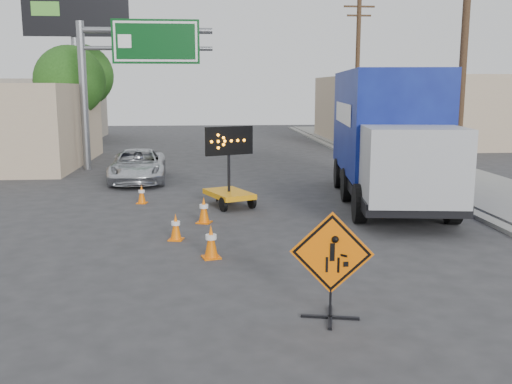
{
  "coord_description": "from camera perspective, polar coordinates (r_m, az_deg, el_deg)",
  "views": [
    {
      "loc": [
        -0.83,
        -9.39,
        3.8
      ],
      "look_at": [
        0.25,
        3.2,
        1.49
      ],
      "focal_mm": 40.0,
      "sensor_mm": 36.0,
      "label": 1
    }
  ],
  "objects": [
    {
      "name": "utility_pole_near",
      "position": [
        21.32,
        20.01,
        12.13
      ],
      "size": [
        1.8,
        0.26,
        9.0
      ],
      "color": "#46301E",
      "rests_on": "ground"
    },
    {
      "name": "cone_d",
      "position": [
        19.39,
        -11.37,
        -0.19
      ],
      "size": [
        0.38,
        0.38,
        0.64
      ],
      "rotation": [
        0.0,
        0.0,
        -0.19
      ],
      "color": "#F26705",
      "rests_on": "ground"
    },
    {
      "name": "building_right_far",
      "position": [
        41.77,
        14.55,
        7.98
      ],
      "size": [
        10.0,
        14.0,
        4.6
      ],
      "primitive_type": "cube",
      "color": "tan",
      "rests_on": "ground"
    },
    {
      "name": "ground",
      "position": [
        10.16,
        0.13,
        -11.6
      ],
      "size": [
        100.0,
        100.0,
        0.0
      ],
      "primitive_type": "plane",
      "color": "#2D2D30",
      "rests_on": "ground"
    },
    {
      "name": "storefront_left_far",
      "position": [
        45.67,
        -23.22,
        7.53
      ],
      "size": [
        12.0,
        10.0,
        4.4
      ],
      "primitive_type": "cube",
      "color": "#A29787",
      "rests_on": "ground"
    },
    {
      "name": "arrow_board",
      "position": [
        18.49,
        -2.72,
        0.36
      ],
      "size": [
        1.72,
        2.11,
        2.6
      ],
      "rotation": [
        0.0,
        0.0,
        0.4
      ],
      "color": "orange",
      "rests_on": "ground"
    },
    {
      "name": "cone_b",
      "position": [
        14.58,
        -8.03,
        -3.46
      ],
      "size": [
        0.42,
        0.42,
        0.69
      ],
      "rotation": [
        0.0,
        0.0,
        -0.23
      ],
      "color": "#F26705",
      "rests_on": "ground"
    },
    {
      "name": "billboard",
      "position": [
        36.22,
        -17.55,
        15.53
      ],
      "size": [
        6.1,
        0.54,
        9.85
      ],
      "color": "slate",
      "rests_on": "ground"
    },
    {
      "name": "tree_left_near",
      "position": [
        32.2,
        -18.11,
        10.51
      ],
      "size": [
        3.71,
        3.71,
        6.03
      ],
      "color": "#46301E",
      "rests_on": "ground"
    },
    {
      "name": "tree_left_far",
      "position": [
        40.23,
        -16.97,
        11.06
      ],
      "size": [
        4.1,
        4.1,
        6.66
      ],
      "color": "#46301E",
      "rests_on": "ground"
    },
    {
      "name": "pickup_truck",
      "position": [
        23.9,
        -11.73,
        2.59
      ],
      "size": [
        2.45,
        4.85,
        1.31
      ],
      "primitive_type": "imported",
      "rotation": [
        0.0,
        0.0,
        0.06
      ],
      "color": "silver",
      "rests_on": "ground"
    },
    {
      "name": "cone_c",
      "position": [
        16.31,
        -5.24,
        -1.78
      ],
      "size": [
        0.49,
        0.49,
        0.76
      ],
      "rotation": [
        0.0,
        0.0,
        -0.35
      ],
      "color": "#F26705",
      "rests_on": "ground"
    },
    {
      "name": "cone_a",
      "position": [
        12.96,
        -4.52,
        -4.94
      ],
      "size": [
        0.48,
        0.48,
        0.78
      ],
      "rotation": [
        0.0,
        0.0,
        0.25
      ],
      "color": "#F26705",
      "rests_on": "ground"
    },
    {
      "name": "sidewalk_right",
      "position": [
        26.75,
        17.85,
        1.86
      ],
      "size": [
        4.0,
        60.0,
        0.15
      ],
      "primitive_type": "cube",
      "color": "gray",
      "rests_on": "ground"
    },
    {
      "name": "highway_gantry",
      "position": [
        27.61,
        -12.74,
        12.75
      ],
      "size": [
        6.18,
        0.38,
        6.9
      ],
      "color": "slate",
      "rests_on": "ground"
    },
    {
      "name": "construction_sign",
      "position": [
        9.52,
        7.54,
        -7.07
      ],
      "size": [
        1.35,
        0.97,
        1.83
      ],
      "rotation": [
        0.0,
        0.0,
        -0.22
      ],
      "color": "black",
      "rests_on": "ground"
    },
    {
      "name": "utility_pole_far",
      "position": [
        34.55,
        10.09,
        11.67
      ],
      "size": [
        1.8,
        0.26,
        9.0
      ],
      "color": "#46301E",
      "rests_on": "ground"
    },
    {
      "name": "box_truck",
      "position": [
        19.53,
        12.97,
        4.76
      ],
      "size": [
        3.89,
        9.5,
        4.37
      ],
      "rotation": [
        0.0,
        0.0,
        -0.13
      ],
      "color": "black",
      "rests_on": "ground"
    },
    {
      "name": "curb_right",
      "position": [
        25.95,
        13.16,
        1.8
      ],
      "size": [
        0.4,
        60.0,
        0.12
      ],
      "primitive_type": "cube",
      "color": "gray",
      "rests_on": "ground"
    }
  ]
}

